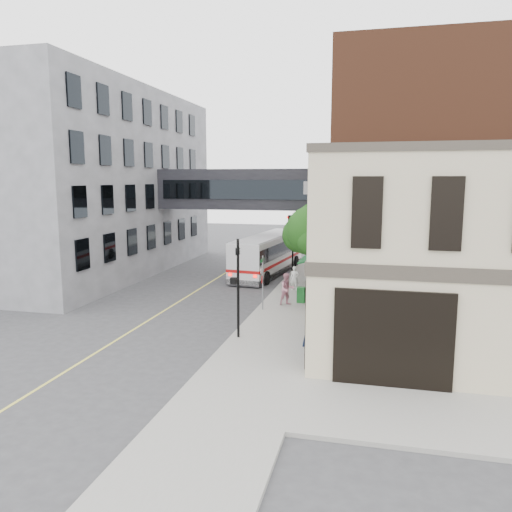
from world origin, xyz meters
The scene contains 17 objects.
ground centered at (0.00, 0.00, 0.00)m, with size 120.00×120.00×0.00m, color #38383A.
sidewalk_main centered at (2.00, 14.00, 0.07)m, with size 4.00×60.00×0.15m, color gray.
corner_building centered at (8.97, 2.00, 4.21)m, with size 10.19×8.12×8.45m.
brick_building centered at (9.98, 15.00, 6.99)m, with size 13.76×18.00×14.00m.
opposite_building centered at (-17.00, 16.00, 7.00)m, with size 14.00×24.00×14.00m, color slate.
skyway_bridge centered at (-3.00, 18.00, 6.50)m, with size 14.00×3.18×3.00m.
traffic_signal_near centered at (0.37, 2.00, 2.98)m, with size 0.44×0.22×4.60m.
traffic_signal_far centered at (0.26, 17.00, 3.34)m, with size 0.53×0.28×4.50m.
street_sign_pole centered at (0.39, 7.00, 1.93)m, with size 0.08×0.75×3.00m.
street_tree centered at (2.19, 13.22, 3.91)m, with size 3.80×3.20×5.60m.
lane_marking centered at (-5.00, 10.00, 0.01)m, with size 0.12×40.00×0.01m, color #D8CC4C.
bus centered at (-1.68, 18.17, 1.65)m, with size 3.65×11.16×2.95m.
pedestrian_a centered at (1.32, 12.20, 0.93)m, with size 0.57×0.37×1.56m, color white.
pedestrian_b centered at (1.52, 8.32, 1.07)m, with size 0.89×0.69×1.83m, color #C88194.
pedestrian_c centered at (2.59, 14.33, 1.01)m, with size 1.11×0.64×1.72m, color #212129.
newspaper_box centered at (2.23, 9.06, 0.60)m, with size 0.45×0.40×0.90m, color #166022.
sandwich_board centered at (3.60, 1.60, 0.63)m, with size 0.35×0.54×0.97m, color #111B33.
Camera 1 is at (6.30, -19.06, 7.25)m, focal length 35.00 mm.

